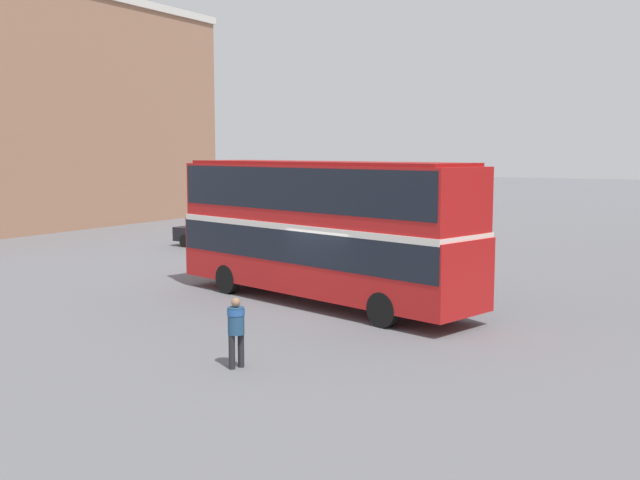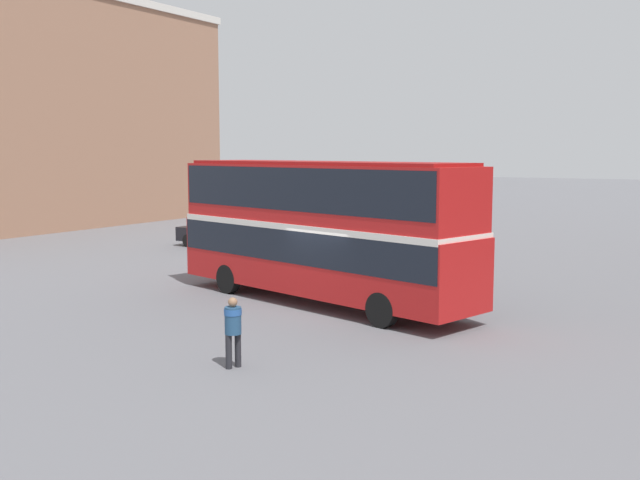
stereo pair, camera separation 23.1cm
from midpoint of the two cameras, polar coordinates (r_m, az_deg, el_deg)
ground_plane at (r=22.92m, az=0.13°, el=-5.40°), size 240.00×240.00×0.00m
building_row_left at (r=52.49m, az=-23.26°, el=9.07°), size 12.13×29.18×14.85m
double_decker_bus at (r=23.67m, az=-0.28°, el=1.33°), size 11.52×5.43×4.52m
pedestrian_foreground at (r=16.88m, az=-6.80°, el=-6.45°), size 0.51×0.51×1.60m
parked_car_kerb_far at (r=38.27m, az=-8.17°, el=0.62°), size 4.27×1.97×1.54m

